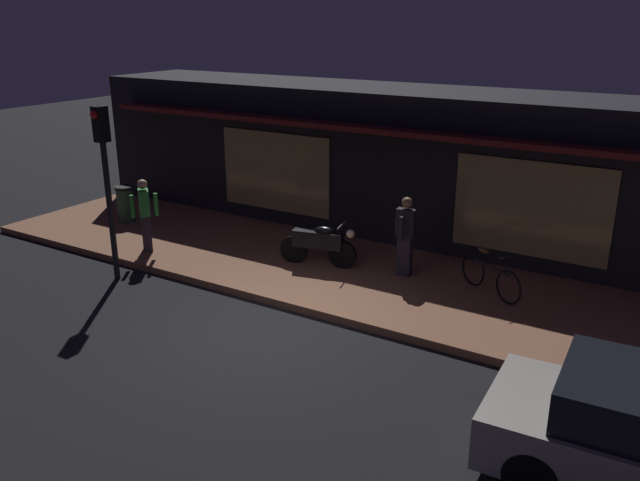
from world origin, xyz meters
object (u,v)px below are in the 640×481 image
traffic_light_pole (105,163)px  bicycle_parked (490,277)px  person_bystander (406,235)px  motorcycle (319,243)px  person_photographer (145,214)px  trash_bin (126,203)px

traffic_light_pole → bicycle_parked: bearing=23.0°
person_bystander → traffic_light_pole: traffic_light_pole is taller
person_bystander → motorcycle: bearing=-166.4°
person_photographer → trash_bin: person_photographer is taller
bicycle_parked → traffic_light_pole: (-7.03, -2.98, 1.97)m
bicycle_parked → trash_bin: (-9.59, -0.32, 0.11)m
motorcycle → bicycle_parked: (3.61, 0.40, -0.14)m
motorcycle → person_bystander: person_bystander is taller
person_photographer → person_bystander: 5.88m
person_bystander → trash_bin: 7.79m
bicycle_parked → person_photographer: person_photographer is taller
person_bystander → bicycle_parked: bearing=-1.1°
motorcycle → trash_bin: motorcycle is taller
person_bystander → trash_bin: person_bystander is taller
motorcycle → trash_bin: bearing=179.3°
motorcycle → person_photographer: (-3.83, -1.28, 0.38)m
person_photographer → trash_bin: bearing=147.8°
person_photographer → traffic_light_pole: (0.41, -1.31, 1.45)m
bicycle_parked → traffic_light_pole: bearing=-157.0°
person_photographer → traffic_light_pole: size_ratio=0.46×
trash_bin → traffic_light_pole: 4.13m
traffic_light_pole → motorcycle: bearing=37.1°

